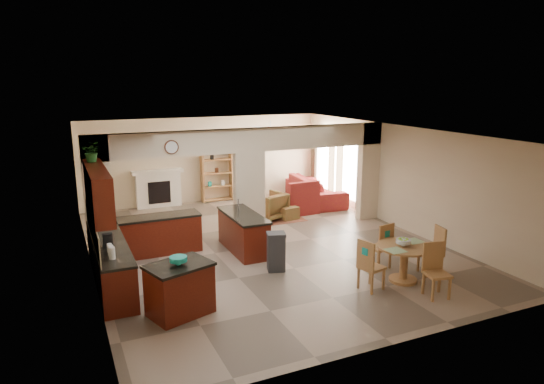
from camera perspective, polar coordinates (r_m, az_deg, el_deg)
name	(u,v)px	position (r m, az deg, el deg)	size (l,w,h in m)	color
floor	(265,246)	(12.00, -0.86, -6.34)	(10.00, 10.00, 0.00)	#85705C
ceiling	(264,132)	(11.38, -0.91, 7.08)	(10.00, 10.00, 0.00)	white
wall_back	(205,160)	(16.24, -7.94, 3.80)	(8.00, 8.00, 0.00)	beige
wall_front	(399,259)	(7.48, 14.68, -7.68)	(8.00, 8.00, 0.00)	beige
wall_left	(87,208)	(10.72, -20.92, -1.80)	(10.00, 10.00, 0.00)	beige
wall_right	(399,177)	(13.66, 14.70, 1.73)	(10.00, 10.00, 0.00)	beige
partition_left_pier	(98,196)	(11.70, -19.79, -0.49)	(0.60, 0.25, 2.80)	beige
partition_center_pier	(249,194)	(12.58, -2.69, -0.21)	(0.80, 0.25, 2.20)	beige
partition_right_pier	(368,172)	(14.26, 11.25, 2.38)	(0.60, 0.25, 2.80)	beige
partition_header	(249,140)	(12.33, -2.76, 6.13)	(8.00, 0.25, 0.60)	beige
kitchen_counter	(129,250)	(10.81, -16.50, -6.53)	(2.52, 3.29, 1.48)	#400E07
upper_cabinets	(98,191)	(9.83, -19.81, 0.12)	(0.35, 2.40, 0.90)	#400E07
peninsula	(243,232)	(11.54, -3.39, -4.77)	(0.70, 1.85, 0.91)	#400E07
wall_clock	(172,147)	(11.61, -11.73, 5.19)	(0.34, 0.34, 0.03)	#4C2919
rug	(274,218)	(14.29, 0.20, -3.10)	(1.60, 1.30, 0.01)	brown
fireplace	(158,188)	(15.85, -13.22, 0.46)	(1.60, 0.35, 1.20)	white
shelving_unit	(217,174)	(16.26, -6.52, 2.06)	(1.00, 0.32, 1.80)	brown
window_a	(351,170)	(15.50, 9.26, 2.56)	(0.02, 0.90, 1.90)	white
window_b	(324,162)	(16.92, 6.09, 3.54)	(0.02, 0.90, 1.90)	white
glazed_door	(336,170)	(16.23, 7.59, 2.55)	(0.02, 0.70, 2.10)	white
drape_a_left	(361,173)	(14.99, 10.39, 2.16)	(0.10, 0.28, 2.30)	#451C1B
drape_a_right	(340,167)	(15.98, 7.96, 2.92)	(0.10, 0.28, 2.30)	#451C1B
drape_b_left	(332,165)	(16.39, 7.03, 3.21)	(0.10, 0.28, 2.30)	#451C1B
drape_b_right	(314,159)	(17.42, 4.98, 3.84)	(0.10, 0.28, 2.30)	#451C1B
ceiling_fan	(270,128)	(14.73, -0.18, 7.53)	(1.00, 1.00, 0.10)	white
kitchen_island	(180,289)	(8.69, -10.80, -11.14)	(1.25, 1.06, 0.92)	#400E07
teal_bowl	(178,261)	(8.46, -10.97, -7.94)	(0.30, 0.30, 0.14)	teal
trash_can	(276,253)	(10.40, 0.48, -7.21)	(0.37, 0.31, 0.78)	#2B2B2D
dining_table	(404,258)	(10.18, 15.29, -7.46)	(1.11, 1.11, 0.76)	brown
fruit_bowl	(403,242)	(10.06, 15.19, -5.70)	(0.30, 0.30, 0.16)	#80BF29
sofa	(315,190)	(16.21, 5.11, 0.29)	(1.10, 2.81, 0.82)	maroon
chaise	(299,206)	(14.87, 3.16, -1.67)	(1.03, 0.84, 0.41)	maroon
armchair	(270,206)	(14.17, -0.28, -1.63)	(0.83, 0.86, 0.78)	maroon
ottoman	(288,213)	(14.21, 1.87, -2.44)	(0.51, 0.51, 0.37)	maroon
plant	(92,152)	(10.42, -20.43, 4.48)	(0.38, 0.33, 0.42)	#155219
chair_north	(382,244)	(10.70, 12.84, -6.01)	(0.48, 0.48, 1.02)	brown
chair_east	(435,249)	(10.73, 18.59, -6.32)	(0.50, 0.50, 1.02)	brown
chair_south	(435,267)	(9.70, 18.64, -8.41)	(0.49, 0.49, 1.02)	brown
chair_west	(369,263)	(9.58, 11.32, -8.23)	(0.51, 0.51, 1.02)	brown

